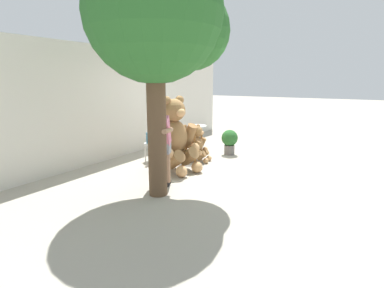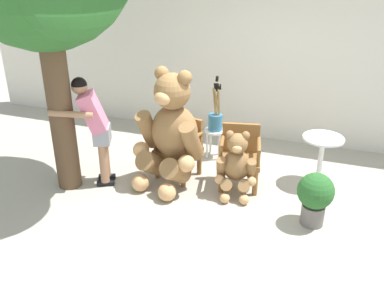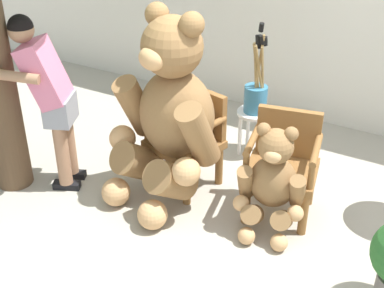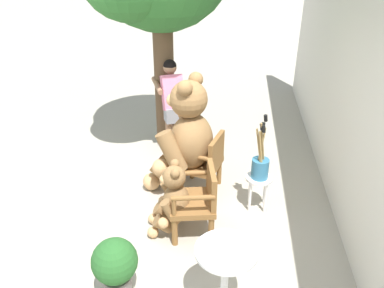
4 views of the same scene
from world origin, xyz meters
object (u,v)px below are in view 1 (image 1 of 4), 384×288
Objects in this scene: wooden_chair_left at (167,149)px; teddy_bear_small at (198,144)px; person_visitor at (161,139)px; patio_tree at (161,18)px; teddy_bear_large at (176,135)px; white_stool at (151,147)px; round_side_table at (197,135)px; wooden_chair_right at (188,142)px; brush_bucket at (151,135)px; potted_plant at (230,140)px.

teddy_bear_small is (0.90, -0.29, -0.01)m from wooden_chair_left.
teddy_bear_small is 1.99m from person_visitor.
patio_tree is at bearing -136.17° from person_visitor.
patio_tree is at bearing -154.21° from teddy_bear_large.
round_side_table is at bearing -12.10° from white_stool.
brush_bucket is (-0.57, 0.73, 0.20)m from wooden_chair_right.
wooden_chair_left is 1.00× the size of wooden_chair_right.
brush_bucket is 1.21× the size of round_side_table.
teddy_bear_small reaches higher than wooden_chair_right.
brush_bucket reaches higher than teddy_bear_small.
teddy_bear_large is at bearing 169.14° from potted_plant.
teddy_bear_small is 1.35× the size of potted_plant.
round_side_table is at bearing 19.76° from wooden_chair_right.
wooden_chair_right reaches higher than white_stool.
white_stool is (-0.59, 1.02, -0.10)m from teddy_bear_small.
brush_bucket reaches higher than wooden_chair_left.
person_visitor is 2.29× the size of potted_plant.
person_visitor is 3.38× the size of white_stool.
round_side_table is 1.03m from potted_plant.
white_stool is 0.53× the size of brush_bucket.
wooden_chair_right is at bearing 21.90° from patio_tree.
potted_plant is (1.05, -0.36, -0.05)m from teddy_bear_small.
person_visitor is at bearing -170.47° from teddy_bear_small.
wooden_chair_left is at bearing 31.07° from person_visitor.
teddy_bear_large is 2.55m from patio_tree.
person_visitor is 0.38× the size of patio_tree.
wooden_chair_left is at bearing 34.12° from patio_tree.
wooden_chair_left is at bearing 82.19° from teddy_bear_large.
brush_bucket is 3.22m from patio_tree.
potted_plant is (0.01, -1.03, -0.05)m from round_side_table.
person_visitor reaches higher than white_stool.
wooden_chair_left is 0.21× the size of patio_tree.
white_stool is (0.34, 1.00, -0.46)m from teddy_bear_large.
person_visitor is 1.90m from brush_bucket.
round_side_table is at bearing 32.75° from teddy_bear_small.
brush_bucket is at bearing 67.05° from wooden_chair_left.
teddy_bear_large reaches higher than wooden_chair_right.
patio_tree reaches higher than white_stool.
teddy_bear_large is 1.80× the size of teddy_bear_small.
round_side_table is at bearing 18.16° from teddy_bear_large.
teddy_bear_small is at bearing -17.77° from wooden_chair_left.
teddy_bear_small is 1.05× the size of brush_bucket.
teddy_bear_large reaches higher than wooden_chair_left.
wooden_chair_right reaches higher than potted_plant.
white_stool is (0.31, 0.74, -0.11)m from wooden_chair_left.
brush_bucket is at bearing 167.93° from round_side_table.
wooden_chair_left is 0.82m from brush_bucket.
brush_bucket is 2.16m from potted_plant.
wooden_chair_left is 0.95m from teddy_bear_small.
patio_tree reaches higher than brush_bucket.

